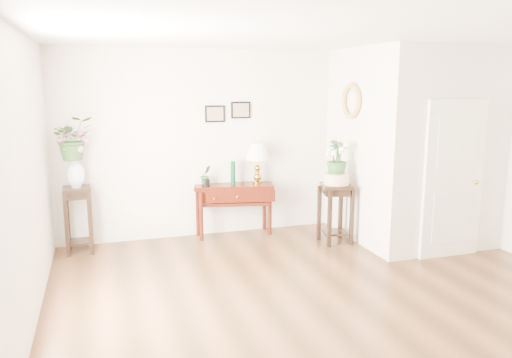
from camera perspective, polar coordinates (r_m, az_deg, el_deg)
name	(u,v)px	position (r m, az deg, el deg)	size (l,w,h in m)	color
floor	(333,299)	(5.63, 8.75, -13.37)	(6.00, 5.50, 0.02)	brown
ceiling	(341,31)	(5.16, 9.68, 16.30)	(6.00, 5.50, 0.02)	white
wall_back	(256,142)	(7.74, 0.01, 4.23)	(6.00, 0.02, 2.80)	silver
wall_left	(19,191)	(4.72, -25.46, -1.20)	(0.02, 5.50, 2.80)	silver
partition	(410,145)	(7.80, 17.19, 3.78)	(1.80, 1.95, 2.80)	silver
door	(453,180)	(7.06, 21.62, -0.08)	(0.90, 0.05, 2.10)	silver
art_print_left	(215,114)	(7.51, -4.71, 7.43)	(0.30, 0.02, 0.25)	black
art_print_right	(241,110)	(7.61, -1.75, 7.88)	(0.30, 0.02, 0.25)	black
wall_ornament	(351,101)	(7.36, 10.81, 8.76)	(0.51, 0.51, 0.07)	tan
console_table	(234,210)	(7.64, -2.53, -3.53)	(1.19, 0.40, 0.79)	black
table_lamp	(258,160)	(7.60, 0.18, 2.15)	(0.35, 0.35, 0.62)	#A87D22
green_vase	(233,173)	(7.52, -2.64, 0.65)	(0.07, 0.07, 0.36)	#08391D
potted_plant	(206,176)	(7.43, -5.77, 0.30)	(0.16, 0.13, 0.29)	#295120
plant_stand_a	(79,220)	(7.26, -19.61, -4.43)	(0.36, 0.36, 0.92)	black
porcelain_vase	(75,171)	(7.12, -19.96, 0.91)	(0.24, 0.24, 0.41)	silver
lily_arrangement	(73,136)	(7.05, -20.21, 4.65)	(0.53, 0.46, 0.59)	#295120
plant_stand_b	(335,213)	(7.37, 9.04, -3.90)	(0.41, 0.41, 0.87)	black
ceramic_bowl	(336,179)	(7.25, 9.17, 0.04)	(0.36, 0.36, 0.16)	beige
narcissus	(337,158)	(7.20, 9.24, 2.36)	(0.29, 0.29, 0.51)	#295120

